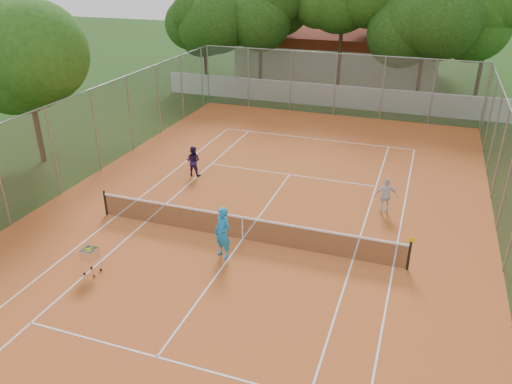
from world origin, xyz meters
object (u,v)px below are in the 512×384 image
(player_near, at_px, (223,233))
(player_far_left, at_px, (193,161))
(clubhouse, at_px, (340,50))
(player_far_right, at_px, (386,196))
(tennis_net, at_px, (243,228))
(ball_hopper, at_px, (91,260))

(player_near, bearing_deg, player_far_left, 148.56)
(clubhouse, xyz_separation_m, player_near, (1.77, -30.31, -1.23))
(player_near, height_order, player_far_right, player_near)
(clubhouse, relative_size, player_near, 8.66)
(player_far_right, bearing_deg, tennis_net, 23.54)
(tennis_net, xyz_separation_m, clubhouse, (-2.00, 29.00, 1.69))
(player_far_left, bearing_deg, player_near, 120.82)
(clubhouse, xyz_separation_m, ball_hopper, (-1.94, -32.71, -1.67))
(clubhouse, distance_m, ball_hopper, 32.81)
(ball_hopper, bearing_deg, player_far_left, 107.67)
(tennis_net, relative_size, clubhouse, 0.72)
(tennis_net, xyz_separation_m, player_far_left, (-4.34, 4.84, 0.24))
(tennis_net, bearing_deg, clubhouse, 93.95)
(tennis_net, bearing_deg, player_far_right, 39.57)
(clubhouse, bearing_deg, ball_hopper, -93.40)
(player_far_right, bearing_deg, ball_hopper, 25.28)
(tennis_net, distance_m, ball_hopper, 5.42)
(clubhouse, height_order, ball_hopper, clubhouse)
(player_near, height_order, player_far_left, player_near)
(tennis_net, height_order, player_far_left, player_far_left)
(player_near, bearing_deg, clubhouse, 118.11)
(player_near, bearing_deg, ball_hopper, -122.33)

